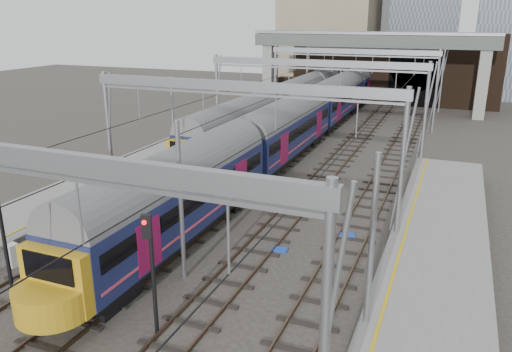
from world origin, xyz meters
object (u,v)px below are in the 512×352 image
at_px(train_second, 294,100).
at_px(relay_cabinet, 12,255).
at_px(signal_near_left, 1,230).
at_px(train_main, 315,111).
at_px(signal_near_centre, 151,260).

distance_m(train_second, relay_cabinet, 36.00).
bearing_deg(train_second, signal_near_left, -89.37).
xyz_separation_m(train_main, relay_cabinet, (-5.80, -29.79, -1.99)).
bearing_deg(relay_cabinet, train_main, 91.32).
bearing_deg(relay_cabinet, signal_near_left, -31.78).
bearing_deg(train_main, relay_cabinet, -101.02).
relative_size(train_main, train_second, 1.42).
height_order(train_second, relay_cabinet, train_second).
xyz_separation_m(train_second, signal_near_centre, (7.12, -37.87, 0.54)).
bearing_deg(signal_near_centre, relay_cabinet, 145.46).
xyz_separation_m(signal_near_left, signal_near_centre, (6.70, 0.18, -0.05)).
bearing_deg(signal_near_left, relay_cabinet, 124.80).
bearing_deg(signal_near_centre, signal_near_left, 159.46).
relative_size(train_second, signal_near_centre, 10.00).
xyz_separation_m(train_second, signal_near_left, (0.42, -38.05, 0.59)).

